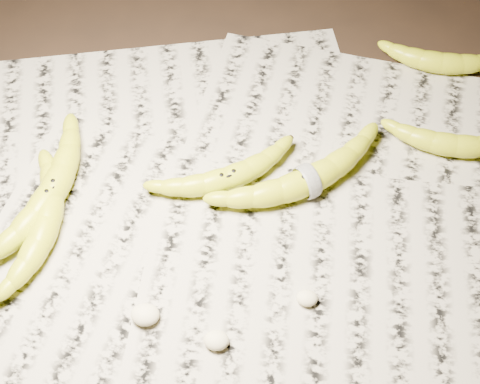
# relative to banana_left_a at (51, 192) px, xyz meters

# --- Properties ---
(ground) EXTENTS (3.00, 3.00, 0.00)m
(ground) POSITION_rel_banana_left_a_xyz_m (0.28, -0.01, -0.03)
(ground) COLOR black
(ground) RESTS_ON ground
(newspaper_patch) EXTENTS (0.90, 0.70, 0.01)m
(newspaper_patch) POSITION_rel_banana_left_a_xyz_m (0.28, 0.00, -0.02)
(newspaper_patch) COLOR #ACA593
(newspaper_patch) RESTS_ON ground
(banana_left_a) EXTENTS (0.12, 0.23, 0.04)m
(banana_left_a) POSITION_rel_banana_left_a_xyz_m (0.00, 0.00, 0.00)
(banana_left_a) COLOR yellow
(banana_left_a) RESTS_ON newspaper_patch
(banana_left_b) EXTENTS (0.06, 0.19, 0.04)m
(banana_left_b) POSITION_rel_banana_left_a_xyz_m (0.00, -0.05, -0.00)
(banana_left_b) COLOR yellow
(banana_left_b) RESTS_ON newspaper_patch
(banana_center) EXTENTS (0.19, 0.13, 0.03)m
(banana_center) POSITION_rel_banana_left_a_xyz_m (0.23, 0.04, -0.00)
(banana_center) COLOR yellow
(banana_center) RESTS_ON newspaper_patch
(banana_taped) EXTENTS (0.24, 0.18, 0.04)m
(banana_taped) POSITION_rel_banana_left_a_xyz_m (0.34, 0.05, 0.00)
(banana_taped) COLOR yellow
(banana_taped) RESTS_ON newspaper_patch
(banana_upper_a) EXTENTS (0.18, 0.07, 0.03)m
(banana_upper_a) POSITION_rel_banana_left_a_xyz_m (0.55, 0.13, -0.00)
(banana_upper_a) COLOR yellow
(banana_upper_a) RESTS_ON newspaper_patch
(banana_upper_b) EXTENTS (0.17, 0.07, 0.03)m
(banana_upper_b) POSITION_rel_banana_left_a_xyz_m (0.55, 0.29, -0.00)
(banana_upper_b) COLOR yellow
(banana_upper_b) RESTS_ON newspaper_patch
(measuring_tape) EXTENTS (0.03, 0.04, 0.05)m
(measuring_tape) POSITION_rel_banana_left_a_xyz_m (0.34, 0.05, 0.00)
(measuring_tape) COLOR white
(measuring_tape) RESTS_ON newspaper_patch
(flesh_chunk_a) EXTENTS (0.03, 0.03, 0.02)m
(flesh_chunk_a) POSITION_rel_banana_left_a_xyz_m (0.15, -0.16, -0.01)
(flesh_chunk_a) COLOR beige
(flesh_chunk_a) RESTS_ON newspaper_patch
(flesh_chunk_b) EXTENTS (0.03, 0.03, 0.02)m
(flesh_chunk_b) POSITION_rel_banana_left_a_xyz_m (0.24, -0.19, -0.01)
(flesh_chunk_b) COLOR beige
(flesh_chunk_b) RESTS_ON newspaper_patch
(flesh_chunk_c) EXTENTS (0.03, 0.02, 0.02)m
(flesh_chunk_c) POSITION_rel_banana_left_a_xyz_m (0.35, -0.12, -0.01)
(flesh_chunk_c) COLOR beige
(flesh_chunk_c) RESTS_ON newspaper_patch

